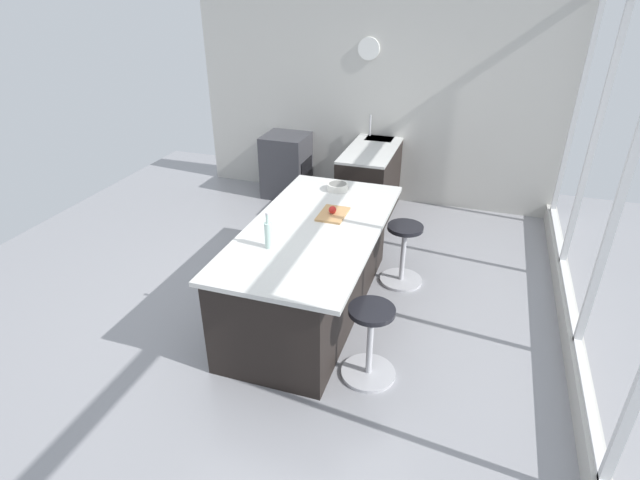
# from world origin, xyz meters

# --- Properties ---
(ground_plane) EXTENTS (7.64, 7.64, 0.00)m
(ground_plane) POSITION_xyz_m (0.00, 0.00, 0.00)
(ground_plane) COLOR gray
(window_panel_rear) EXTENTS (5.88, 0.12, 2.79)m
(window_panel_rear) POSITION_xyz_m (-0.00, 2.45, 0.90)
(window_panel_rear) COLOR beige
(window_panel_rear) RESTS_ON ground_plane
(interior_partition_left) EXTENTS (0.15, 4.90, 2.79)m
(interior_partition_left) POSITION_xyz_m (-2.94, -0.00, 1.40)
(interior_partition_left) COLOR beige
(interior_partition_left) RESTS_ON ground_plane
(sink_cabinet) EXTENTS (1.88, 0.60, 1.19)m
(sink_cabinet) POSITION_xyz_m (-2.59, 0.15, 0.46)
(sink_cabinet) COLOR black
(sink_cabinet) RESTS_ON ground_plane
(oven_range) EXTENTS (0.60, 0.61, 0.88)m
(oven_range) POSITION_xyz_m (-2.59, -1.14, 0.44)
(oven_range) COLOR #38383D
(oven_range) RESTS_ON ground_plane
(kitchen_island) EXTENTS (2.32, 1.15, 0.88)m
(kitchen_island) POSITION_xyz_m (-0.03, 0.12, 0.45)
(kitchen_island) COLOR black
(kitchen_island) RESTS_ON ground_plane
(stool_by_window) EXTENTS (0.44, 0.44, 0.65)m
(stool_by_window) POSITION_xyz_m (-0.76, 0.87, 0.31)
(stool_by_window) COLOR #B7B7BC
(stool_by_window) RESTS_ON ground_plane
(stool_middle) EXTENTS (0.44, 0.44, 0.65)m
(stool_middle) POSITION_xyz_m (0.70, 0.87, 0.31)
(stool_middle) COLOR #B7B7BC
(stool_middle) RESTS_ON ground_plane
(cutting_board) EXTENTS (0.36, 0.24, 0.02)m
(cutting_board) POSITION_xyz_m (-0.30, 0.25, 0.89)
(cutting_board) COLOR tan
(cutting_board) RESTS_ON kitchen_island
(apple_red) EXTENTS (0.07, 0.07, 0.07)m
(apple_red) POSITION_xyz_m (-0.29, 0.25, 0.94)
(apple_red) COLOR red
(apple_red) RESTS_ON cutting_board
(water_bottle) EXTENTS (0.06, 0.06, 0.31)m
(water_bottle) POSITION_xyz_m (0.46, -0.07, 1.01)
(water_bottle) COLOR silver
(water_bottle) RESTS_ON kitchen_island
(fruit_bowl) EXTENTS (0.22, 0.22, 0.07)m
(fruit_bowl) POSITION_xyz_m (-0.90, 0.12, 0.92)
(fruit_bowl) COLOR silver
(fruit_bowl) RESTS_ON kitchen_island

